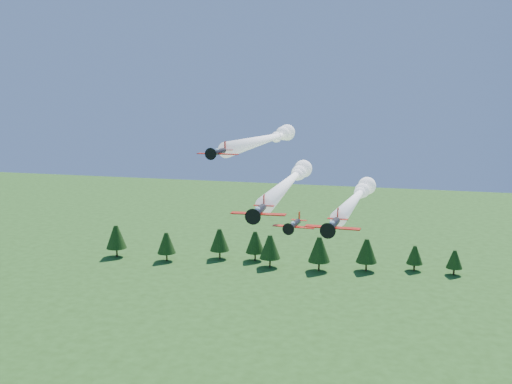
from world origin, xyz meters
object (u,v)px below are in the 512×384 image
(plane_lead, at_px, (290,180))
(plane_left, at_px, (268,139))
(plane_slot, at_px, (294,224))
(plane_right, at_px, (356,197))

(plane_lead, height_order, plane_left, plane_left)
(plane_left, relative_size, plane_slot, 7.10)
(plane_right, height_order, plane_slot, plane_right)
(plane_right, bearing_deg, plane_left, 167.18)
(plane_left, bearing_deg, plane_lead, -56.93)
(plane_right, relative_size, plane_slot, 5.92)
(plane_left, distance_m, plane_slot, 27.87)
(plane_lead, bearing_deg, plane_left, 118.72)
(plane_lead, height_order, plane_right, plane_lead)
(plane_left, xyz_separation_m, plane_right, (18.31, -4.88, -10.26))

